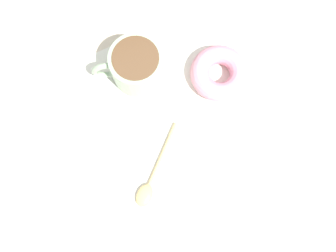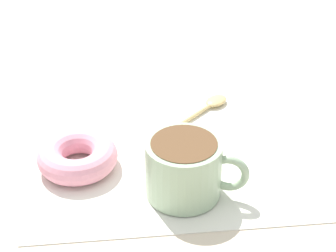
{
  "view_description": "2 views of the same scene",
  "coord_description": "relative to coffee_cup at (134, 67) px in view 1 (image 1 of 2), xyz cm",
  "views": [
    {
      "loc": [
        11.89,
        -2.81,
        58.81
      ],
      "look_at": [
        0.52,
        1.35,
        2.3
      ],
      "focal_mm": 40.0,
      "sensor_mm": 36.0,
      "label": 1
    },
    {
      "loc": [
        -58.16,
        3.24,
        40.69
      ],
      "look_at": [
        0.52,
        1.35,
        2.3
      ],
      "focal_mm": 60.0,
      "sensor_mm": 36.0,
      "label": 2
    }
  ],
  "objects": [
    {
      "name": "napkin",
      "position": [
        10.45,
        1.86,
        -3.61
      ],
      "size": [
        36.19,
        36.19,
        0.3
      ],
      "primitive_type": "cube",
      "rotation": [
        0.0,
        0.0,
        0.07
      ],
      "color": "white",
      "rests_on": "ground_plane"
    },
    {
      "name": "spoon",
      "position": [
        17.57,
        -3.72,
        -3.06
      ],
      "size": [
        11.3,
        10.72,
        0.9
      ],
      "color": "#D8B772",
      "rests_on": "napkin"
    },
    {
      "name": "coffee_cup",
      "position": [
        0.0,
        0.0,
        0.0
      ],
      "size": [
        8.32,
        10.9,
        6.64
      ],
      "color": "#9EB793",
      "rests_on": "napkin"
    },
    {
      "name": "ground_plane",
      "position": [
        9.93,
        0.51,
        -4.76
      ],
      "size": [
        120.0,
        120.0,
        2.0
      ],
      "primitive_type": "cube",
      "color": "beige"
    },
    {
      "name": "donut",
      "position": [
        5.03,
        12.64,
        -1.93
      ],
      "size": [
        9.44,
        9.44,
        3.06
      ],
      "primitive_type": "torus",
      "color": "pink",
      "rests_on": "napkin"
    }
  ]
}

